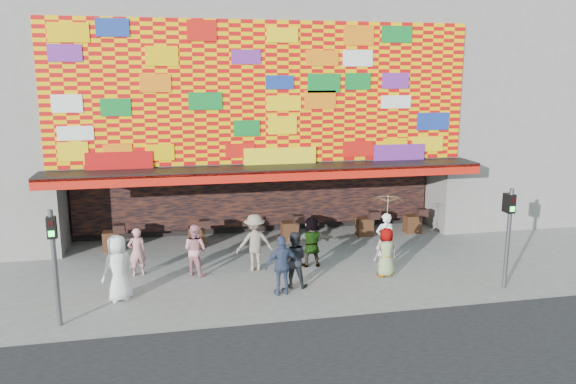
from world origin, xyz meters
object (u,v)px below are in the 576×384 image
object	(u,v)px
ped_a	(118,268)
ped_e	(282,265)
ped_i	(195,250)
parasol	(388,209)
signal_left	(54,255)
ped_h	(385,239)
signal_right	(509,227)
ped_f	(312,242)
ped_d	(255,242)
ped_c	(294,259)
ped_g	(386,252)
ped_b	(137,252)

from	to	relation	value
ped_a	ped_e	distance (m)	4.56
ped_i	parasol	world-z (taller)	parasol
signal_left	ped_h	distance (m)	10.10
signal_right	ped_f	bearing A→B (deg)	149.18
ped_d	ped_f	xyz separation A→B (m)	(1.88, -0.02, -0.09)
signal_left	ped_c	bearing A→B (deg)	12.32
signal_right	ped_g	size ratio (longest dim) A/B	1.95
ped_f	parasol	distance (m)	2.79
ped_d	ped_h	bearing A→B (deg)	169.94
ped_b	ped_i	xyz separation A→B (m)	(1.78, -0.30, 0.05)
ped_a	ped_e	world-z (taller)	ped_a
signal_right	ped_f	xyz separation A→B (m)	(-5.11, 3.05, -1.03)
ped_e	ped_g	distance (m)	3.55
ped_h	parasol	world-z (taller)	parasol
ped_a	ped_g	xyz separation A→B (m)	(7.99, 0.30, -0.17)
signal_right	ped_i	distance (m)	9.43
ped_a	ped_f	xyz separation A→B (m)	(5.94, 1.67, -0.11)
signal_right	parasol	distance (m)	3.51
ped_a	ped_f	distance (m)	6.17
ped_e	signal_right	bearing A→B (deg)	162.98
signal_right	ped_a	xyz separation A→B (m)	(-11.06, 1.38, -0.92)
ped_h	ped_i	distance (m)	6.17
ped_d	ped_h	xyz separation A→B (m)	(4.28, -0.39, -0.04)
ped_g	ped_c	bearing A→B (deg)	-4.69
signal_left	ped_g	world-z (taller)	signal_left
ped_c	ped_f	distance (m)	1.92
ped_c	ped_g	size ratio (longest dim) A/B	1.10
ped_g	signal_left	bearing A→B (deg)	-0.09
ped_b	ped_d	bearing A→B (deg)	163.24
ped_b	ped_e	xyz separation A→B (m)	(4.14, -2.45, 0.10)
ped_f	ped_g	size ratio (longest dim) A/B	1.08
ped_d	ped_g	distance (m)	4.16
parasol	ped_e	bearing A→B (deg)	-166.87
ped_f	ped_h	world-z (taller)	ped_h
ped_a	ped_e	size ratio (longest dim) A/B	1.08
ped_a	ped_b	world-z (taller)	ped_a
ped_c	ped_h	xyz separation A→B (m)	(3.36, 1.30, 0.04)
ped_f	ped_i	world-z (taller)	ped_f
ped_e	ped_i	size ratio (longest dim) A/B	1.07
ped_h	ped_g	bearing A→B (deg)	68.43
ped_c	signal_left	bearing A→B (deg)	31.58
signal_right	ped_c	bearing A→B (deg)	167.18
ped_g	parasol	size ratio (longest dim) A/B	0.83
ped_e	ped_f	distance (m)	2.60
ped_a	ped_f	bearing A→B (deg)	162.11
ped_a	ped_b	distance (m)	1.99
signal_left	signal_right	xyz separation A→B (m)	(12.40, 0.00, 0.00)
signal_right	ped_i	world-z (taller)	signal_right
ped_e	ped_h	distance (m)	4.22
ped_c	ped_h	distance (m)	3.60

